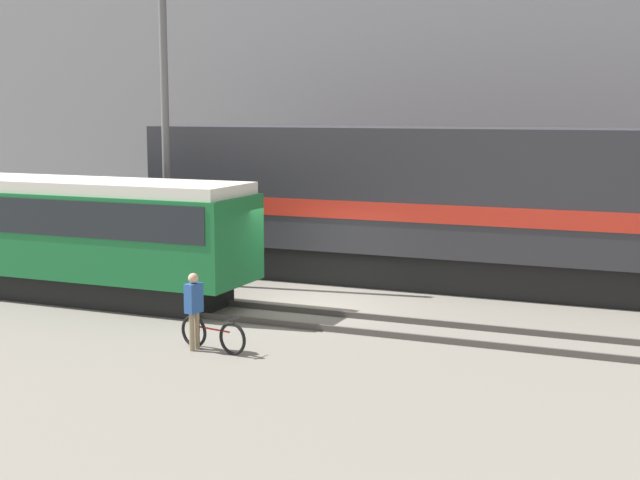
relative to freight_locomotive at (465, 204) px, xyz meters
The scene contains 9 objects.
ground_plane 5.33m from the freight_locomotive, 129.39° to the right, with size 120.00×120.00×0.00m, color slate.
track_near 6.66m from the freight_locomotive, 119.03° to the right, with size 60.00×1.51×0.14m.
track_far 3.80m from the freight_locomotive, behind, with size 60.00×1.51×0.14m.
building_backdrop 10.31m from the freight_locomotive, 108.12° to the left, with size 46.61×6.00×11.33m.
freight_locomotive is the anchor object (origin of this frame).
streetcar 11.70m from the freight_locomotive, 152.11° to the right, with size 12.39×2.54×3.15m.
bicycle 9.40m from the freight_locomotive, 109.80° to the right, with size 1.72×0.54×0.75m.
person 9.48m from the freight_locomotive, 111.96° to the right, with size 0.29×0.40×1.62m.
utility_pole_center 8.68m from the freight_locomotive, 161.03° to the right, with size 0.22×0.22×8.98m.
Camera 1 is at (8.99, -20.54, 4.96)m, focal length 50.00 mm.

